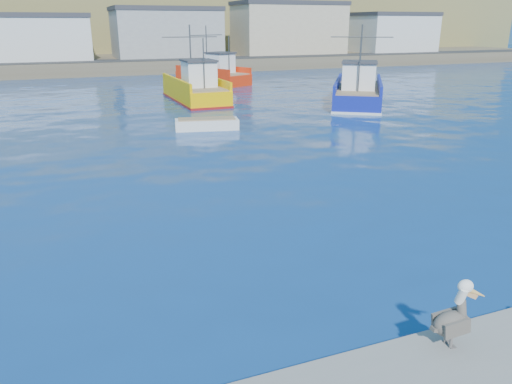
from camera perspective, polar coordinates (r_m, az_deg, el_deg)
ground at (r=13.27m, az=9.65°, el=-10.49°), size 260.00×260.00×0.00m
dock_bollards at (r=11.00m, az=22.07°, el=-14.44°), size 36.20×0.20×0.30m
far_shore at (r=119.18m, az=-19.82°, el=18.94°), size 200.00×81.00×24.00m
trawler_yellow_b at (r=44.11m, az=-6.90°, el=11.53°), size 4.83×10.21×6.37m
trawler_blue at (r=42.67m, az=11.58°, el=11.07°), size 8.88×10.79×6.41m
boat_orange at (r=57.13m, az=-4.78°, el=13.30°), size 6.86×9.58×6.17m
skiff_mid at (r=32.12m, az=-5.63°, el=7.62°), size 4.18×2.18×0.86m
pelican at (r=10.50m, az=21.71°, el=-13.25°), size 1.13×0.53×1.39m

